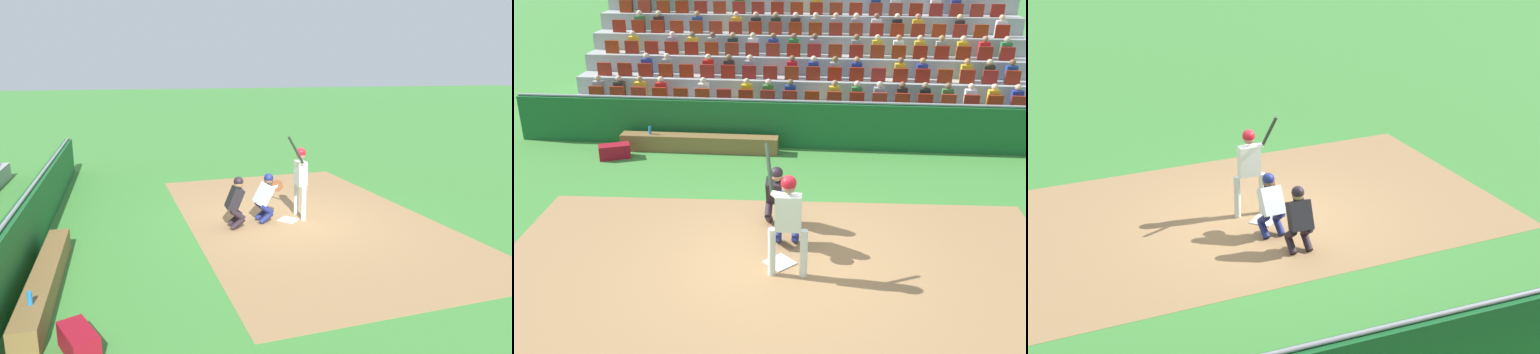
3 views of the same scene
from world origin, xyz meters
TOP-DOWN VIEW (x-y plane):
  - ground_plane at (0.00, 0.00)m, footprint 160.00×160.00m
  - infield_dirt_patch at (0.00, 0.50)m, footprint 10.19×6.42m
  - home_plate_marker at (0.00, 0.00)m, footprint 0.62×0.62m
  - batter_at_plate at (-0.15, 0.36)m, footprint 0.77×0.64m
  - catcher_crouching at (-0.07, -0.59)m, footprint 0.48×0.72m
  - home_plate_umpire at (0.17, -1.41)m, footprint 0.46×0.46m
  - dugout_wall at (0.00, -5.94)m, footprint 15.37×0.24m
  - dugout_bench at (2.56, -5.39)m, footprint 4.19×0.40m
  - water_bottle_on_bench at (3.88, -5.39)m, footprint 0.07×0.07m
  - equipment_duffel_bag at (4.64, -4.69)m, footprint 0.86×0.63m

SIDE VIEW (x-z plane):
  - ground_plane at x=0.00m, z-range 0.00..0.00m
  - infield_dirt_patch at x=0.00m, z-range 0.00..0.01m
  - home_plate_marker at x=0.00m, z-range 0.01..0.02m
  - equipment_duffel_bag at x=4.64m, z-range 0.00..0.36m
  - dugout_bench at x=2.56m, z-range 0.00..0.44m
  - water_bottle_on_bench at x=3.88m, z-range 0.44..0.65m
  - dugout_wall at x=0.00m, z-range -0.03..1.29m
  - home_plate_umpire at x=0.17m, z-range 0.06..1.35m
  - catcher_crouching at x=-0.07m, z-range 0.07..1.34m
  - batter_at_plate at x=-0.15m, z-range 0.04..2.26m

